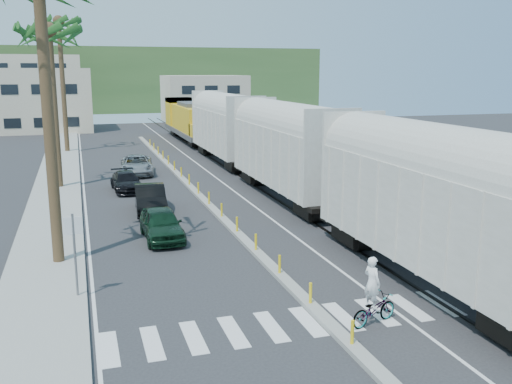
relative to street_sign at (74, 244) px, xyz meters
The scene contains 16 objects.
ground 7.82m from the street_sign, 15.32° to the right, with size 140.00×140.00×0.00m, color #28282B.
sidewalk 23.11m from the street_sign, 92.99° to the left, with size 3.00×90.00×0.15m, color gray.
rails 28.83m from the street_sign, 64.68° to the left, with size 1.56×100.00×0.06m.
median 19.48m from the street_sign, 67.88° to the left, with size 0.45×60.00×0.85m.
crosswalk 8.55m from the street_sign, 28.72° to the right, with size 14.00×2.20×0.01m, color silver.
lane_markings 23.65m from the street_sign, 77.38° to the left, with size 9.42×90.00×0.01m.
freight_train 22.16m from the street_sign, 56.26° to the left, with size 3.00×60.94×5.85m.
palm_trees 22.52m from the street_sign, 92.21° to the left, with size 3.50×37.20×13.75m.
street_sign is the anchor object (origin of this frame).
buildings 69.70m from the street_sign, 89.27° to the left, with size 38.00×27.00×10.00m.
hillside 98.35m from the street_sign, 85.74° to the left, with size 80.00×20.00×12.00m, color #385628.
car_lead 7.44m from the street_sign, 59.07° to the left, with size 1.76×4.26×1.44m, color black.
car_second 12.35m from the street_sign, 71.39° to the left, with size 1.88×4.65×1.50m, color black.
car_third 18.15m from the street_sign, 79.94° to the left, with size 1.97×4.34×1.23m, color black.
car_rear 24.35m from the street_sign, 79.48° to the left, with size 2.78×5.29×1.42m, color #949699.
cyclist 9.94m from the street_sign, 28.82° to the right, with size 1.67×2.14×2.18m.
Camera 1 is at (-6.96, -17.23, 7.61)m, focal length 40.00 mm.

